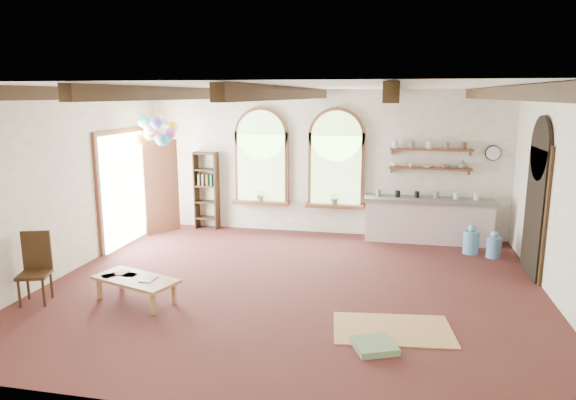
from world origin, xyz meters
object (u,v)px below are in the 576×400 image
(balloon_cluster, at_px, (157,131))
(side_chair, at_px, (36,283))
(kitchen_counter, at_px, (428,220))
(coffee_table, at_px, (136,281))

(balloon_cluster, bearing_deg, side_chair, -95.39)
(kitchen_counter, height_order, side_chair, side_chair)
(coffee_table, relative_size, balloon_cluster, 1.24)
(coffee_table, xyz_separation_m, side_chair, (-1.46, -0.34, -0.02))
(kitchen_counter, bearing_deg, side_chair, -142.33)
(side_chair, bearing_deg, coffee_table, 13.01)
(coffee_table, xyz_separation_m, balloon_cluster, (-1.12, 3.24, 2.01))
(kitchen_counter, distance_m, coffee_table, 6.20)
(side_chair, bearing_deg, balloon_cluster, 84.61)
(kitchen_counter, height_order, balloon_cluster, balloon_cluster)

